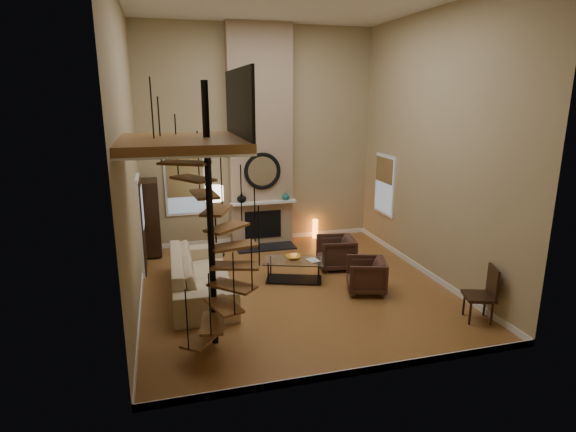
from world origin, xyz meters
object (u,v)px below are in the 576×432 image
object	(u,v)px
sofa	(200,275)
side_chair	(485,292)
armchair_near	(339,253)
armchair_far	(370,275)
accent_lamp	(315,229)
hutch	(152,217)
coffee_table	(294,268)
floor_lamp	(214,199)

from	to	relation	value
sofa	side_chair	size ratio (longest dim) A/B	2.86
armchair_near	side_chair	world-z (taller)	side_chair
armchair_near	armchair_far	size ratio (longest dim) A/B	1.08
accent_lamp	armchair_near	bearing A→B (deg)	-94.94
hutch	coffee_table	distance (m)	3.87
side_chair	armchair_far	bearing A→B (deg)	130.85
armchair_near	accent_lamp	xyz separation A→B (m)	(0.20, 2.29, -0.10)
armchair_far	armchair_near	bearing A→B (deg)	-159.22
sofa	armchair_far	distance (m)	3.35
sofa	coffee_table	xyz separation A→B (m)	(1.97, 0.15, -0.11)
armchair_far	hutch	bearing A→B (deg)	-112.44
hutch	sofa	distance (m)	2.86
sofa	floor_lamp	world-z (taller)	floor_lamp
hutch	armchair_far	xyz separation A→B (m)	(4.15, -3.48, -0.60)
accent_lamp	hutch	bearing A→B (deg)	-176.49
hutch	floor_lamp	world-z (taller)	hutch
sofa	coffee_table	size ratio (longest dim) A/B	2.04
coffee_table	sofa	bearing A→B (deg)	-175.63
accent_lamp	side_chair	bearing A→B (deg)	-76.55
floor_lamp	side_chair	bearing A→B (deg)	-48.59
coffee_table	floor_lamp	world-z (taller)	floor_lamp
side_chair	hutch	bearing A→B (deg)	137.43
hutch	sofa	world-z (taller)	hutch
hutch	coffee_table	size ratio (longest dim) A/B	1.28
armchair_far	floor_lamp	size ratio (longest dim) A/B	0.43
sofa	floor_lamp	size ratio (longest dim) A/B	1.64
accent_lamp	side_chair	size ratio (longest dim) A/B	0.52
floor_lamp	accent_lamp	distance (m)	3.11
armchair_far	floor_lamp	distance (m)	4.15
sofa	floor_lamp	xyz separation A→B (m)	(0.57, 2.17, 1.02)
sofa	coffee_table	bearing A→B (deg)	-84.88
hutch	sofa	size ratio (longest dim) A/B	0.63
hutch	floor_lamp	xyz separation A→B (m)	(1.48, -0.48, 0.46)
coffee_table	side_chair	distance (m)	3.73
armchair_near	accent_lamp	distance (m)	2.31
coffee_table	accent_lamp	bearing A→B (deg)	63.21
coffee_table	side_chair	xyz separation A→B (m)	(2.68, -2.59, 0.24)
armchair_near	coffee_table	distance (m)	1.29
armchair_far	accent_lamp	size ratio (longest dim) A/B	1.42
armchair_far	accent_lamp	xyz separation A→B (m)	(0.12, 3.74, -0.10)
armchair_near	side_chair	xyz separation A→B (m)	(1.48, -3.06, 0.17)
sofa	side_chair	distance (m)	5.25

